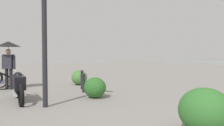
{
  "coord_description": "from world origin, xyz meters",
  "views": [
    {
      "loc": [
        -1.29,
        2.65,
        1.51
      ],
      "look_at": [
        9.04,
        -3.46,
        1.01
      ],
      "focal_mm": 36.21,
      "sensor_mm": 36.0,
      "label": 1
    }
  ],
  "objects_px": {
    "pedestrian": "(8,52)",
    "bollard_near": "(84,82)",
    "motorcycle": "(19,85)",
    "lamppost": "(44,11)",
    "bollard_mid": "(82,79)"
  },
  "relations": [
    {
      "from": "pedestrian",
      "to": "bollard_near",
      "type": "xyz_separation_m",
      "value": [
        -2.3,
        -2.43,
        -1.21
      ]
    },
    {
      "from": "pedestrian",
      "to": "bollard_near",
      "type": "distance_m",
      "value": 3.55
    },
    {
      "from": "motorcycle",
      "to": "lamppost",
      "type": "bearing_deg",
      "value": -156.72
    },
    {
      "from": "lamppost",
      "to": "bollard_mid",
      "type": "xyz_separation_m",
      "value": [
        2.5,
        -2.18,
        -2.28
      ]
    },
    {
      "from": "lamppost",
      "to": "bollard_near",
      "type": "relative_size",
      "value": 5.37
    },
    {
      "from": "bollard_near",
      "to": "motorcycle",
      "type": "bearing_deg",
      "value": 101.4
    },
    {
      "from": "lamppost",
      "to": "motorcycle",
      "type": "relative_size",
      "value": 1.87
    },
    {
      "from": "pedestrian",
      "to": "bollard_near",
      "type": "relative_size",
      "value": 2.68
    },
    {
      "from": "pedestrian",
      "to": "bollard_mid",
      "type": "height_order",
      "value": "pedestrian"
    },
    {
      "from": "lamppost",
      "to": "pedestrian",
      "type": "xyz_separation_m",
      "value": [
        4.01,
        0.51,
        -1.1
      ]
    },
    {
      "from": "bollard_mid",
      "to": "bollard_near",
      "type": "bearing_deg",
      "value": 161.22
    },
    {
      "from": "lamppost",
      "to": "pedestrian",
      "type": "bearing_deg",
      "value": 7.26
    },
    {
      "from": "pedestrian",
      "to": "bollard_mid",
      "type": "bearing_deg",
      "value": -119.31
    },
    {
      "from": "pedestrian",
      "to": "bollard_mid",
      "type": "relative_size",
      "value": 2.49
    },
    {
      "from": "lamppost",
      "to": "pedestrian",
      "type": "height_order",
      "value": "lamppost"
    }
  ]
}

